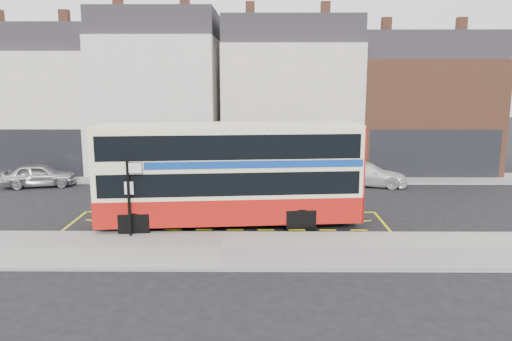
{
  "coord_description": "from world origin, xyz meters",
  "views": [
    {
      "loc": [
        1.42,
        -20.17,
        6.51
      ],
      "look_at": [
        1.27,
        2.0,
        2.29
      ],
      "focal_mm": 35.0,
      "sensor_mm": 36.0,
      "label": 1
    }
  ],
  "objects_px": {
    "bus_stop_post": "(130,191)",
    "street_tree_right": "(312,130)",
    "double_decker_bus": "(230,173)",
    "car_white": "(367,174)",
    "car_silver": "(40,175)",
    "car_grey": "(217,178)"
  },
  "relations": [
    {
      "from": "bus_stop_post",
      "to": "car_white",
      "type": "height_order",
      "value": "bus_stop_post"
    },
    {
      "from": "bus_stop_post",
      "to": "car_grey",
      "type": "relative_size",
      "value": 0.78
    },
    {
      "from": "double_decker_bus",
      "to": "street_tree_right",
      "type": "relative_size",
      "value": 2.49
    },
    {
      "from": "double_decker_bus",
      "to": "street_tree_right",
      "type": "xyz_separation_m",
      "value": [
        4.59,
        10.28,
        0.76
      ]
    },
    {
      "from": "bus_stop_post",
      "to": "car_silver",
      "type": "bearing_deg",
      "value": 130.49
    },
    {
      "from": "car_silver",
      "to": "car_grey",
      "type": "relative_size",
      "value": 1.03
    },
    {
      "from": "double_decker_bus",
      "to": "car_white",
      "type": "relative_size",
      "value": 2.42
    },
    {
      "from": "car_grey",
      "to": "car_white",
      "type": "bearing_deg",
      "value": -84.41
    },
    {
      "from": "car_silver",
      "to": "car_grey",
      "type": "distance_m",
      "value": 10.62
    },
    {
      "from": "bus_stop_post",
      "to": "car_silver",
      "type": "distance_m",
      "value": 12.62
    },
    {
      "from": "car_silver",
      "to": "street_tree_right",
      "type": "xyz_separation_m",
      "value": [
        16.43,
        2.44,
        2.42
      ]
    },
    {
      "from": "bus_stop_post",
      "to": "double_decker_bus",
      "type": "bearing_deg",
      "value": 26.92
    },
    {
      "from": "car_grey",
      "to": "car_silver",
      "type": "bearing_deg",
      "value": 87.23
    },
    {
      "from": "double_decker_bus",
      "to": "street_tree_right",
      "type": "height_order",
      "value": "street_tree_right"
    },
    {
      "from": "car_silver",
      "to": "car_grey",
      "type": "xyz_separation_m",
      "value": [
        10.61,
        -0.45,
        -0.05
      ]
    },
    {
      "from": "car_grey",
      "to": "car_white",
      "type": "height_order",
      "value": "car_white"
    },
    {
      "from": "car_white",
      "to": "car_silver",
      "type": "bearing_deg",
      "value": 105.28
    },
    {
      "from": "bus_stop_post",
      "to": "street_tree_right",
      "type": "distance_m",
      "value": 14.86
    },
    {
      "from": "car_grey",
      "to": "car_white",
      "type": "relative_size",
      "value": 0.84
    },
    {
      "from": "car_white",
      "to": "street_tree_right",
      "type": "distance_m",
      "value": 4.44
    },
    {
      "from": "bus_stop_post",
      "to": "street_tree_right",
      "type": "bearing_deg",
      "value": 56.27
    },
    {
      "from": "car_white",
      "to": "street_tree_right",
      "type": "height_order",
      "value": "street_tree_right"
    }
  ]
}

